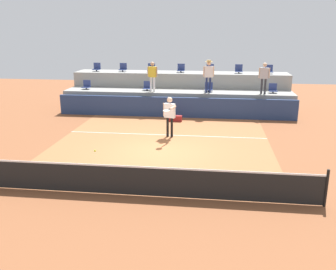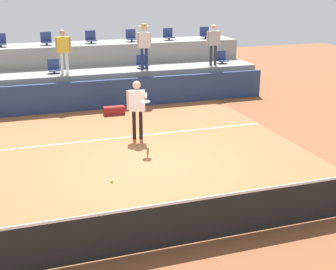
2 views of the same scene
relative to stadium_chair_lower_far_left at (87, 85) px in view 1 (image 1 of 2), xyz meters
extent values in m
plane|color=brown|center=(5.37, -7.23, -1.46)|extent=(40.00, 40.00, 0.00)
cube|color=#A36038|center=(5.37, -6.23, -1.46)|extent=(9.00, 10.00, 0.01)
cube|color=silver|center=(5.37, -4.83, -1.46)|extent=(9.00, 0.06, 0.00)
cylinder|color=black|center=(10.57, -11.23, -0.93)|extent=(0.08, 0.08, 1.07)
cube|color=black|center=(5.37, -11.23, -1.01)|extent=(10.40, 0.01, 0.87)
cube|color=white|center=(5.37, -11.23, -0.57)|extent=(10.40, 0.02, 0.05)
cube|color=navy|center=(5.37, -1.23, -0.91)|extent=(13.00, 0.16, 1.10)
cube|color=gray|center=(5.37, 0.07, -0.84)|extent=(13.00, 1.80, 1.25)
cube|color=gray|center=(5.37, 1.87, -0.41)|extent=(13.00, 1.80, 2.10)
cylinder|color=#2D2D33|center=(0.00, -0.08, -0.16)|extent=(0.08, 0.08, 0.10)
cube|color=navy|center=(0.00, -0.08, -0.09)|extent=(0.44, 0.40, 0.04)
cube|color=navy|center=(0.00, 0.10, 0.12)|extent=(0.44, 0.04, 0.38)
cylinder|color=#2D2D33|center=(3.63, -0.08, -0.16)|extent=(0.08, 0.08, 0.10)
cube|color=navy|center=(3.63, -0.08, -0.09)|extent=(0.44, 0.40, 0.04)
cube|color=navy|center=(3.63, 0.10, 0.12)|extent=(0.44, 0.04, 0.38)
cylinder|color=#2D2D33|center=(7.15, -0.08, -0.16)|extent=(0.08, 0.08, 0.10)
cube|color=navy|center=(7.15, -0.08, -0.09)|extent=(0.44, 0.40, 0.04)
cube|color=navy|center=(7.15, 0.10, 0.12)|extent=(0.44, 0.04, 0.38)
cylinder|color=#2D2D33|center=(10.69, -0.08, -0.16)|extent=(0.08, 0.08, 0.10)
cube|color=navy|center=(10.69, -0.08, -0.09)|extent=(0.44, 0.40, 0.04)
cube|color=navy|center=(10.69, 0.10, 0.12)|extent=(0.44, 0.04, 0.38)
cylinder|color=#2D2D33|center=(0.09, 1.72, 0.69)|extent=(0.08, 0.08, 0.10)
cube|color=navy|center=(0.09, 1.72, 0.76)|extent=(0.44, 0.40, 0.04)
cube|color=navy|center=(0.09, 1.90, 0.97)|extent=(0.44, 0.04, 0.38)
cylinder|color=#2D2D33|center=(1.78, 1.72, 0.69)|extent=(0.08, 0.08, 0.10)
cube|color=navy|center=(1.78, 1.72, 0.76)|extent=(0.44, 0.40, 0.04)
cube|color=navy|center=(1.78, 1.90, 0.97)|extent=(0.44, 0.04, 0.38)
cylinder|color=#2D2D33|center=(3.56, 1.72, 0.69)|extent=(0.08, 0.08, 0.10)
cube|color=navy|center=(3.56, 1.72, 0.76)|extent=(0.44, 0.40, 0.04)
cube|color=navy|center=(3.56, 1.90, 0.97)|extent=(0.44, 0.04, 0.38)
cylinder|color=#2D2D33|center=(5.41, 1.72, 0.69)|extent=(0.08, 0.08, 0.10)
cube|color=navy|center=(5.41, 1.72, 0.76)|extent=(0.44, 0.40, 0.04)
cube|color=navy|center=(5.41, 1.90, 0.97)|extent=(0.44, 0.04, 0.38)
cylinder|color=#2D2D33|center=(7.17, 1.72, 0.69)|extent=(0.08, 0.08, 0.10)
cube|color=navy|center=(7.17, 1.72, 0.76)|extent=(0.44, 0.40, 0.04)
cube|color=navy|center=(7.17, 1.90, 0.97)|extent=(0.44, 0.04, 0.38)
cylinder|color=#2D2D33|center=(8.88, 1.72, 0.69)|extent=(0.08, 0.08, 0.10)
cube|color=navy|center=(8.88, 1.72, 0.76)|extent=(0.44, 0.40, 0.04)
cube|color=navy|center=(8.88, 1.90, 0.97)|extent=(0.44, 0.04, 0.38)
cylinder|color=#2D2D33|center=(10.65, 1.72, 0.69)|extent=(0.08, 0.08, 0.10)
cube|color=navy|center=(10.65, 1.72, 0.76)|extent=(0.44, 0.40, 0.04)
cube|color=navy|center=(10.65, 1.90, 0.97)|extent=(0.44, 0.04, 0.38)
cylinder|color=black|center=(5.46, -5.06, -1.02)|extent=(0.14, 0.14, 0.89)
cylinder|color=black|center=(5.66, -5.12, -1.02)|extent=(0.14, 0.14, 0.89)
cube|color=white|center=(5.56, -5.09, -0.26)|extent=(0.51, 0.32, 0.63)
sphere|color=beige|center=(5.56, -5.09, 0.22)|extent=(0.30, 0.30, 0.24)
cylinder|color=beige|center=(5.29, -5.01, -0.24)|extent=(0.09, 0.09, 0.59)
cylinder|color=beige|center=(5.74, -5.44, -0.04)|extent=(0.24, 0.56, 0.07)
cylinder|color=black|center=(5.62, -5.81, -0.04)|extent=(0.11, 0.26, 0.04)
ellipsoid|color=silver|center=(5.54, -6.08, -0.04)|extent=(0.34, 0.38, 0.03)
cylinder|color=white|center=(3.91, -0.37, 0.19)|extent=(0.13, 0.13, 0.81)
cylinder|color=white|center=(4.10, -0.40, 0.19)|extent=(0.13, 0.13, 0.81)
cube|color=yellow|center=(4.00, -0.38, 0.89)|extent=(0.46, 0.25, 0.58)
sphere|color=tan|center=(4.00, -0.38, 1.33)|extent=(0.25, 0.25, 0.22)
cylinder|color=tan|center=(3.75, -0.34, 0.91)|extent=(0.08, 0.08, 0.54)
cylinder|color=tan|center=(4.26, -0.42, 0.91)|extent=(0.08, 0.08, 0.54)
cylinder|color=navy|center=(7.03, -0.39, 0.21)|extent=(0.12, 0.12, 0.85)
cylinder|color=navy|center=(7.23, -0.37, 0.21)|extent=(0.12, 0.12, 0.85)
cube|color=white|center=(7.13, -0.38, 0.94)|extent=(0.48, 0.22, 0.60)
sphere|color=beige|center=(7.13, -0.38, 1.40)|extent=(0.25, 0.25, 0.23)
cylinder|color=beige|center=(6.86, -0.41, 0.95)|extent=(0.08, 0.08, 0.57)
cylinder|color=beige|center=(7.39, -0.36, 0.95)|extent=(0.08, 0.08, 0.57)
cylinder|color=tan|center=(7.13, -0.38, 1.48)|extent=(0.45, 0.45, 0.01)
cylinder|color=tan|center=(7.13, -0.38, 1.52)|extent=(0.26, 0.26, 0.09)
cylinder|color=#2D2D33|center=(10.01, -0.37, 0.20)|extent=(0.13, 0.13, 0.83)
cylinder|color=#2D2D33|center=(10.20, -0.40, 0.20)|extent=(0.13, 0.13, 0.83)
cube|color=#B2B2B7|center=(10.11, -0.38, 0.90)|extent=(0.47, 0.25, 0.58)
sphere|color=beige|center=(10.11, -0.38, 1.35)|extent=(0.26, 0.26, 0.22)
cylinder|color=beige|center=(9.85, -0.34, 0.92)|extent=(0.08, 0.08, 0.55)
cylinder|color=beige|center=(10.36, -0.43, 0.92)|extent=(0.08, 0.08, 0.55)
sphere|color=#CCE033|center=(3.73, -9.98, -0.58)|extent=(0.07, 0.07, 0.07)
cube|color=maroon|center=(5.46, -2.16, -1.31)|extent=(0.76, 0.28, 0.30)
camera|label=1|loc=(7.49, -20.84, 3.20)|focal=39.43mm
camera|label=2|loc=(2.11, -18.23, 3.15)|focal=49.85mm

